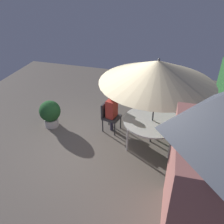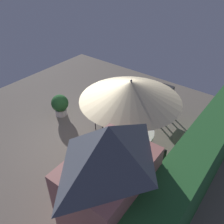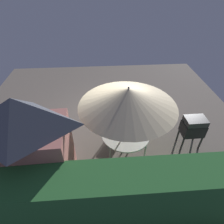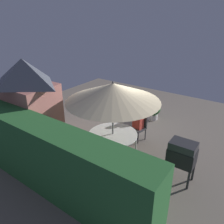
# 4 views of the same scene
# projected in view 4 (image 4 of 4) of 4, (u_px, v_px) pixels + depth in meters

# --- Properties ---
(ground_plane) EXTENTS (11.00, 11.00, 0.00)m
(ground_plane) POSITION_uv_depth(u_px,v_px,m) (121.00, 132.00, 8.51)
(ground_plane) COLOR #6B6056
(hedge_backdrop) EXTENTS (6.25, 0.81, 1.81)m
(hedge_backdrop) POSITION_uv_depth(u_px,v_px,m) (45.00, 156.00, 5.54)
(hedge_backdrop) COLOR #28602D
(hedge_backdrop) RESTS_ON ground
(garden_shed) EXTENTS (1.91, 1.41, 3.00)m
(garden_shed) POSITION_uv_depth(u_px,v_px,m) (29.00, 105.00, 7.02)
(garden_shed) COLOR #B26B60
(garden_shed) RESTS_ON ground
(patio_table) EXTENTS (1.56, 1.56, 0.72)m
(patio_table) POSITION_uv_depth(u_px,v_px,m) (113.00, 135.00, 6.97)
(patio_table) COLOR white
(patio_table) RESTS_ON ground
(patio_umbrella) EXTENTS (2.83, 2.83, 2.44)m
(patio_umbrella) POSITION_uv_depth(u_px,v_px,m) (113.00, 92.00, 6.38)
(patio_umbrella) COLOR #4C4C51
(patio_umbrella) RESTS_ON ground
(bbq_grill) EXTENTS (0.71, 0.51, 1.20)m
(bbq_grill) POSITION_uv_depth(u_px,v_px,m) (182.00, 154.00, 5.73)
(bbq_grill) COLOR black
(bbq_grill) RESTS_ON ground
(chair_near_shed) EXTENTS (0.54, 0.55, 0.90)m
(chair_near_shed) POSITION_uv_depth(u_px,v_px,m) (139.00, 126.00, 7.86)
(chair_near_shed) COLOR #38383D
(chair_near_shed) RESTS_ON ground
(chair_far_side) EXTENTS (0.59, 0.59, 0.90)m
(chair_far_side) POSITION_uv_depth(u_px,v_px,m) (78.00, 152.00, 6.38)
(chair_far_side) COLOR #38383D
(chair_far_side) RESTS_ON ground
(potted_plant_by_shed) EXTENTS (0.64, 0.64, 0.84)m
(potted_plant_by_shed) POSITION_uv_depth(u_px,v_px,m) (153.00, 109.00, 9.36)
(potted_plant_by_shed) COLOR silver
(potted_plant_by_shed) RESTS_ON ground
(person_in_red) EXTENTS (0.38, 0.30, 1.26)m
(person_in_red) POSITION_uv_depth(u_px,v_px,m) (138.00, 120.00, 7.69)
(person_in_red) COLOR #CC3D33
(person_in_red) RESTS_ON ground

